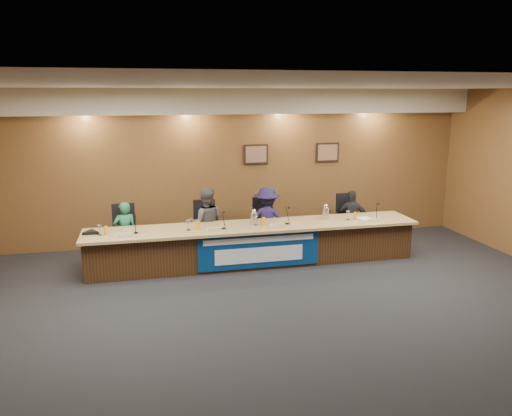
# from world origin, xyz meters

# --- Properties ---
(floor) EXTENTS (10.00, 10.00, 0.00)m
(floor) POSITION_xyz_m (0.00, 0.00, 0.00)
(floor) COLOR black
(floor) RESTS_ON ground
(ceiling) EXTENTS (10.00, 8.00, 0.04)m
(ceiling) POSITION_xyz_m (0.00, 0.00, 3.20)
(ceiling) COLOR silver
(ceiling) RESTS_ON wall_back
(wall_back) EXTENTS (10.00, 0.04, 3.20)m
(wall_back) POSITION_xyz_m (0.00, 4.00, 1.60)
(wall_back) COLOR brown
(wall_back) RESTS_ON floor
(soffit) EXTENTS (10.00, 0.50, 0.50)m
(soffit) POSITION_xyz_m (0.00, 3.75, 2.95)
(soffit) COLOR beige
(soffit) RESTS_ON wall_back
(dais_body) EXTENTS (6.00, 0.80, 0.70)m
(dais_body) POSITION_xyz_m (0.00, 2.40, 0.35)
(dais_body) COLOR #392110
(dais_body) RESTS_ON floor
(dais_top) EXTENTS (6.10, 0.95, 0.05)m
(dais_top) POSITION_xyz_m (0.00, 2.35, 0.72)
(dais_top) COLOR #9E804F
(dais_top) RESTS_ON dais_body
(banner) EXTENTS (2.20, 0.02, 0.65)m
(banner) POSITION_xyz_m (0.00, 1.99, 0.38)
(banner) COLOR navy
(banner) RESTS_ON dais_body
(banner_text_upper) EXTENTS (2.00, 0.01, 0.10)m
(banner_text_upper) POSITION_xyz_m (0.00, 1.97, 0.58)
(banner_text_upper) COLOR silver
(banner_text_upper) RESTS_ON banner
(banner_text_lower) EXTENTS (1.60, 0.01, 0.28)m
(banner_text_lower) POSITION_xyz_m (0.00, 1.97, 0.30)
(banner_text_lower) COLOR silver
(banner_text_lower) RESTS_ON banner
(wall_photo_left) EXTENTS (0.52, 0.04, 0.42)m
(wall_photo_left) POSITION_xyz_m (0.40, 3.97, 1.85)
(wall_photo_left) COLOR black
(wall_photo_left) RESTS_ON wall_back
(wall_photo_right) EXTENTS (0.52, 0.04, 0.42)m
(wall_photo_right) POSITION_xyz_m (2.00, 3.97, 1.85)
(wall_photo_right) COLOR black
(wall_photo_right) RESTS_ON wall_back
(panelist_a) EXTENTS (0.47, 0.36, 1.17)m
(panelist_a) POSITION_xyz_m (-2.32, 2.95, 0.59)
(panelist_a) COLOR #1C613F
(panelist_a) RESTS_ON floor
(panelist_b) EXTENTS (0.71, 0.58, 1.36)m
(panelist_b) POSITION_xyz_m (-0.81, 2.95, 0.68)
(panelist_b) COLOR #46454A
(panelist_b) RESTS_ON floor
(panelist_c) EXTENTS (0.95, 0.68, 1.33)m
(panelist_c) POSITION_xyz_m (0.39, 2.95, 0.66)
(panelist_c) COLOR #1A1339
(panelist_c) RESTS_ON floor
(panelist_d) EXTENTS (0.75, 0.49, 1.18)m
(panelist_d) POSITION_xyz_m (2.18, 2.95, 0.59)
(panelist_d) COLOR black
(panelist_d) RESTS_ON floor
(office_chair_a) EXTENTS (0.53, 0.53, 0.08)m
(office_chair_a) POSITION_xyz_m (-2.32, 3.05, 0.48)
(office_chair_a) COLOR black
(office_chair_a) RESTS_ON floor
(office_chair_b) EXTENTS (0.49, 0.49, 0.08)m
(office_chair_b) POSITION_xyz_m (-0.81, 3.05, 0.48)
(office_chair_b) COLOR black
(office_chair_b) RESTS_ON floor
(office_chair_c) EXTENTS (0.50, 0.50, 0.08)m
(office_chair_c) POSITION_xyz_m (0.39, 3.05, 0.48)
(office_chair_c) COLOR black
(office_chair_c) RESTS_ON floor
(office_chair_d) EXTENTS (0.50, 0.50, 0.08)m
(office_chair_d) POSITION_xyz_m (2.18, 3.05, 0.48)
(office_chair_d) COLOR black
(office_chair_d) RESTS_ON floor
(nameplate_a) EXTENTS (0.24, 0.08, 0.10)m
(nameplate_a) POSITION_xyz_m (-2.29, 2.07, 0.80)
(nameplate_a) COLOR white
(nameplate_a) RESTS_ON dais_top
(microphone_a) EXTENTS (0.07, 0.07, 0.02)m
(microphone_a) POSITION_xyz_m (-2.11, 2.28, 0.76)
(microphone_a) COLOR black
(microphone_a) RESTS_ON dais_top
(juice_glass_a) EXTENTS (0.06, 0.06, 0.15)m
(juice_glass_a) POSITION_xyz_m (-2.61, 2.29, 0.82)
(juice_glass_a) COLOR #E29805
(juice_glass_a) RESTS_ON dais_top
(water_glass_a) EXTENTS (0.08, 0.08, 0.18)m
(water_glass_a) POSITION_xyz_m (-2.71, 2.29, 0.84)
(water_glass_a) COLOR silver
(water_glass_a) RESTS_ON dais_top
(nameplate_b) EXTENTS (0.24, 0.08, 0.10)m
(nameplate_b) POSITION_xyz_m (-0.78, 2.08, 0.80)
(nameplate_b) COLOR white
(nameplate_b) RESTS_ON dais_top
(microphone_b) EXTENTS (0.07, 0.07, 0.02)m
(microphone_b) POSITION_xyz_m (-0.60, 2.23, 0.76)
(microphone_b) COLOR black
(microphone_b) RESTS_ON dais_top
(juice_glass_b) EXTENTS (0.06, 0.06, 0.15)m
(juice_glass_b) POSITION_xyz_m (-1.05, 2.29, 0.82)
(juice_glass_b) COLOR #E29805
(juice_glass_b) RESTS_ON dais_top
(water_glass_b) EXTENTS (0.08, 0.08, 0.18)m
(water_glass_b) POSITION_xyz_m (-1.22, 2.28, 0.84)
(water_glass_b) COLOR silver
(water_glass_b) RESTS_ON dais_top
(nameplate_c) EXTENTS (0.24, 0.08, 0.10)m
(nameplate_c) POSITION_xyz_m (0.36, 2.08, 0.80)
(nameplate_c) COLOR white
(nameplate_c) RESTS_ON dais_top
(microphone_c) EXTENTS (0.07, 0.07, 0.02)m
(microphone_c) POSITION_xyz_m (0.60, 2.29, 0.76)
(microphone_c) COLOR black
(microphone_c) RESTS_ON dais_top
(juice_glass_c) EXTENTS (0.06, 0.06, 0.15)m
(juice_glass_c) POSITION_xyz_m (0.15, 2.29, 0.82)
(juice_glass_c) COLOR #E29805
(juice_glass_c) RESTS_ON dais_top
(water_glass_c) EXTENTS (0.08, 0.08, 0.18)m
(water_glass_c) POSITION_xyz_m (0.01, 2.34, 0.84)
(water_glass_c) COLOR silver
(water_glass_c) RESTS_ON dais_top
(nameplate_d) EXTENTS (0.24, 0.08, 0.10)m
(nameplate_d) POSITION_xyz_m (2.19, 2.07, 0.80)
(nameplate_d) COLOR white
(nameplate_d) RESTS_ON dais_top
(microphone_d) EXTENTS (0.07, 0.07, 0.02)m
(microphone_d) POSITION_xyz_m (2.33, 2.22, 0.76)
(microphone_d) COLOR black
(microphone_d) RESTS_ON dais_top
(juice_glass_d) EXTENTS (0.06, 0.06, 0.15)m
(juice_glass_d) POSITION_xyz_m (1.95, 2.29, 0.82)
(juice_glass_d) COLOR #E29805
(juice_glass_d) RESTS_ON dais_top
(water_glass_d) EXTENTS (0.08, 0.08, 0.18)m
(water_glass_d) POSITION_xyz_m (1.81, 2.31, 0.84)
(water_glass_d) COLOR silver
(water_glass_d) RESTS_ON dais_top
(carafe_mid) EXTENTS (0.12, 0.12, 0.22)m
(carafe_mid) POSITION_xyz_m (-0.01, 2.39, 0.86)
(carafe_mid) COLOR silver
(carafe_mid) RESTS_ON dais_top
(carafe_right) EXTENTS (0.13, 0.13, 0.23)m
(carafe_right) POSITION_xyz_m (1.41, 2.45, 0.87)
(carafe_right) COLOR silver
(carafe_right) RESTS_ON dais_top
(speakerphone) EXTENTS (0.32, 0.32, 0.05)m
(speakerphone) POSITION_xyz_m (-2.87, 2.42, 0.78)
(speakerphone) COLOR black
(speakerphone) RESTS_ON dais_top
(paper_stack) EXTENTS (0.26, 0.33, 0.01)m
(paper_stack) POSITION_xyz_m (2.18, 2.34, 0.75)
(paper_stack) COLOR white
(paper_stack) RESTS_ON dais_top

